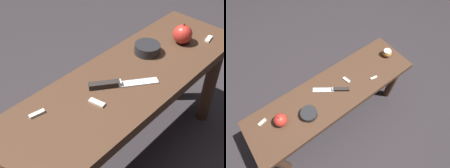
{
  "view_description": "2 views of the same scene",
  "coord_description": "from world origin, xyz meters",
  "views": [
    {
      "loc": [
        0.63,
        0.55,
        1.19
      ],
      "look_at": [
        0.04,
        0.01,
        0.52
      ],
      "focal_mm": 50.0,
      "sensor_mm": 36.0,
      "label": 1
    },
    {
      "loc": [
        -0.32,
        -0.47,
        1.52
      ],
      "look_at": [
        0.04,
        0.01,
        0.52
      ],
      "focal_mm": 28.0,
      "sensor_mm": 36.0,
      "label": 2
    }
  ],
  "objects": [
    {
      "name": "wooden_bench",
      "position": [
        0.0,
        0.0,
        0.4
      ],
      "size": [
        1.2,
        0.35,
        0.49
      ],
      "color": "#472D1E",
      "rests_on": "ground_plane"
    },
    {
      "name": "knife",
      "position": [
        0.02,
        -0.01,
        0.5
      ],
      "size": [
        0.21,
        0.17,
        0.02
      ],
      "rotation": [
        0.0,
        0.0,
        2.5
      ],
      "color": "silver",
      "rests_on": "wooden_bench"
    },
    {
      "name": "bowl",
      "position": [
        -0.22,
        -0.05,
        0.51
      ],
      "size": [
        0.1,
        0.1,
        0.04
      ],
      "color": "#232326",
      "rests_on": "wooden_bench"
    },
    {
      "name": "apple_whole",
      "position": [
        -0.38,
        0.01,
        0.53
      ],
      "size": [
        0.08,
        0.08,
        0.09
      ],
      "color": "red",
      "rests_on": "wooden_bench"
    },
    {
      "name": "apple_slice_near_bowl",
      "position": [
        -0.48,
        0.08,
        0.49
      ],
      "size": [
        0.05,
        0.03,
        0.01
      ],
      "color": "white",
      "rests_on": "wooden_bench"
    },
    {
      "name": "apple_cut",
      "position": [
        0.51,
        0.01,
        0.52
      ],
      "size": [
        0.07,
        0.07,
        0.05
      ],
      "color": "#B27233",
      "rests_on": "wooden_bench"
    },
    {
      "name": "apple_slice_near_knife",
      "position": [
        0.12,
        0.01,
        0.49
      ],
      "size": [
        0.03,
        0.06,
        0.01
      ],
      "color": "white",
      "rests_on": "wooden_bench"
    },
    {
      "name": "apple_slice_center",
      "position": [
        0.28,
        -0.09,
        0.49
      ],
      "size": [
        0.05,
        0.02,
        0.01
      ],
      "color": "white",
      "rests_on": "wooden_bench"
    },
    {
      "name": "ground_plane",
      "position": [
        0.0,
        0.0,
        0.0
      ],
      "size": [
        8.0,
        8.0,
        0.0
      ],
      "primitive_type": "plane",
      "color": "#2D282B"
    }
  ]
}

